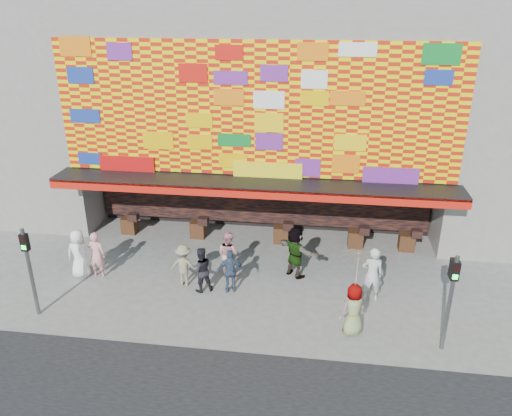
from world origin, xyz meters
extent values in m
plane|color=slate|center=(0.00, 0.00, 0.00)|extent=(90.00, 90.00, 0.00)
cube|color=gray|center=(0.00, 8.00, 6.50)|extent=(15.00, 8.00, 7.00)
cube|color=black|center=(0.00, 9.00, 1.50)|extent=(15.00, 6.00, 3.00)
cube|color=gray|center=(-7.30, 5.00, 1.50)|extent=(0.40, 2.00, 3.00)
cube|color=gray|center=(7.30, 5.00, 1.50)|extent=(0.40, 2.00, 3.00)
cube|color=black|center=(0.00, 3.40, 3.00)|extent=(15.20, 1.60, 0.12)
cube|color=red|center=(0.00, 2.62, 2.85)|extent=(15.20, 0.04, 0.35)
cube|color=#FFE400|center=(0.00, 3.96, 5.55)|extent=(14.80, 0.08, 4.90)
cube|color=black|center=(0.00, 5.85, 1.55)|extent=(14.00, 0.25, 2.50)
cylinder|color=#59595B|center=(-6.20, -1.50, 1.50)|extent=(0.12, 0.12, 3.00)
cube|color=black|center=(-6.20, -1.50, 2.55)|extent=(0.22, 0.18, 0.55)
cube|color=black|center=(-6.20, -1.59, 2.68)|extent=(0.14, 0.02, 0.14)
cube|color=#19E533|center=(-6.20, -1.59, 2.42)|extent=(0.14, 0.02, 0.14)
cylinder|color=#59595B|center=(6.20, -1.50, 1.50)|extent=(0.12, 0.12, 3.00)
cube|color=black|center=(6.20, -1.50, 2.55)|extent=(0.22, 0.18, 0.55)
cube|color=black|center=(6.20, -1.59, 2.68)|extent=(0.14, 0.02, 0.14)
cube|color=#19E533|center=(6.20, -1.59, 2.42)|extent=(0.14, 0.02, 0.14)
imported|color=white|center=(-5.90, 0.95, 0.90)|extent=(0.96, 0.71, 1.80)
imported|color=pink|center=(-5.27, 1.00, 0.87)|extent=(0.67, 0.48, 1.75)
imported|color=black|center=(-1.37, 0.56, 0.81)|extent=(0.99, 0.92, 1.62)
imported|color=gray|center=(-2.04, 0.85, 0.77)|extent=(1.00, 0.58, 1.53)
imported|color=#394A64|center=(-0.36, 0.64, 0.79)|extent=(1.00, 0.63, 1.58)
imported|color=gray|center=(1.74, 2.01, 0.96)|extent=(1.75, 1.54, 1.92)
imported|color=gray|center=(3.66, -1.13, 0.83)|extent=(0.97, 0.86, 1.66)
imported|color=silver|center=(4.33, 0.80, 0.96)|extent=(0.72, 0.49, 1.91)
imported|color=pink|center=(-0.65, 1.76, 0.84)|extent=(1.03, 0.97, 1.68)
imported|color=#CFB382|center=(3.66, -1.13, 2.23)|extent=(1.36, 1.38, 1.05)
cylinder|color=#4C3326|center=(3.66, -1.13, 1.25)|extent=(0.02, 0.02, 1.00)
camera|label=1|loc=(2.51, -13.77, 9.31)|focal=35.00mm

